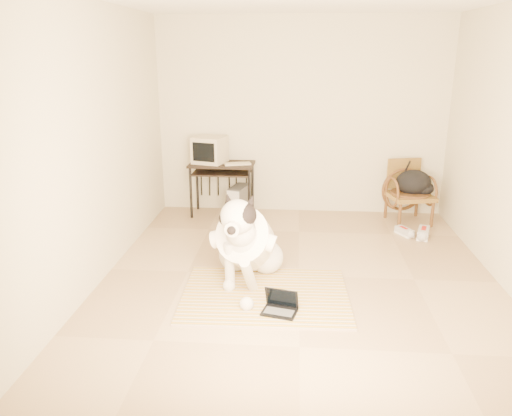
# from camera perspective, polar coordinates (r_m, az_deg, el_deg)

# --- Properties ---
(floor) EXTENTS (4.50, 4.50, 0.00)m
(floor) POSITION_cam_1_polar(r_m,az_deg,el_deg) (5.24, 4.94, -7.69)
(floor) COLOR tan
(floor) RESTS_ON ground
(wall_back) EXTENTS (4.50, 0.00, 4.50)m
(wall_back) POSITION_cam_1_polar(r_m,az_deg,el_deg) (7.05, 5.19, 10.29)
(wall_back) COLOR beige
(wall_back) RESTS_ON floor
(wall_front) EXTENTS (4.50, 0.00, 4.50)m
(wall_front) POSITION_cam_1_polar(r_m,az_deg,el_deg) (2.65, 5.81, -1.89)
(wall_front) COLOR beige
(wall_front) RESTS_ON floor
(wall_left) EXTENTS (0.00, 4.50, 4.50)m
(wall_left) POSITION_cam_1_polar(r_m,az_deg,el_deg) (5.20, -17.44, 7.01)
(wall_left) COLOR beige
(wall_left) RESTS_ON floor
(rug) EXTENTS (1.60, 1.25, 0.02)m
(rug) POSITION_cam_1_polar(r_m,az_deg,el_deg) (4.81, 1.07, -9.91)
(rug) COLOR #C68A21
(rug) RESTS_ON floor
(dog) EXTENTS (0.68, 1.44, 1.03)m
(dog) POSITION_cam_1_polar(r_m,az_deg,el_deg) (4.98, -1.09, -3.96)
(dog) COLOR silver
(dog) RESTS_ON rug
(laptop) EXTENTS (0.34, 0.28, 0.21)m
(laptop) POSITION_cam_1_polar(r_m,az_deg,el_deg) (4.50, 2.79, -11.13)
(laptop) COLOR black
(laptop) RESTS_ON rug
(computer_desk) EXTENTS (0.90, 0.51, 0.74)m
(computer_desk) POSITION_cam_1_polar(r_m,az_deg,el_deg) (6.96, -3.93, 4.27)
(computer_desk) COLOR black
(computer_desk) RESTS_ON floor
(crt_monitor) EXTENTS (0.50, 0.48, 0.36)m
(crt_monitor) POSITION_cam_1_polar(r_m,az_deg,el_deg) (6.97, -5.32, 6.64)
(crt_monitor) COLOR #BCAE93
(crt_monitor) RESTS_ON computer_desk
(desk_keyboard) EXTENTS (0.38, 0.23, 0.02)m
(desk_keyboard) POSITION_cam_1_polar(r_m,az_deg,el_deg) (6.85, -2.12, 5.06)
(desk_keyboard) COLOR #BCAE93
(desk_keyboard) RESTS_ON computer_desk
(pc_tower) EXTENTS (0.30, 0.48, 0.42)m
(pc_tower) POSITION_cam_1_polar(r_m,az_deg,el_deg) (7.02, -1.96, 0.81)
(pc_tower) COLOR #48484A
(pc_tower) RESTS_ON floor
(rattan_chair) EXTENTS (0.65, 0.64, 0.83)m
(rattan_chair) POSITION_cam_1_polar(r_m,az_deg,el_deg) (7.03, 17.03, 1.82)
(rattan_chair) COLOR olive
(rattan_chair) RESTS_ON floor
(backpack) EXTENTS (0.50, 0.38, 0.34)m
(backpack) POSITION_cam_1_polar(r_m,az_deg,el_deg) (6.98, 17.73, 2.69)
(backpack) COLOR black
(backpack) RESTS_ON rattan_chair
(sneaker_left) EXTENTS (0.22, 0.29, 0.09)m
(sneaker_left) POSITION_cam_1_polar(r_m,az_deg,el_deg) (6.59, 16.58, -2.62)
(sneaker_left) COLOR silver
(sneaker_left) RESTS_ON floor
(sneaker_right) EXTENTS (0.23, 0.35, 0.12)m
(sneaker_right) POSITION_cam_1_polar(r_m,az_deg,el_deg) (6.58, 18.58, -2.76)
(sneaker_right) COLOR silver
(sneaker_right) RESTS_ON floor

